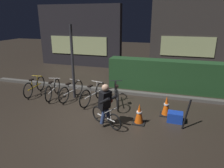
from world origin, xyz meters
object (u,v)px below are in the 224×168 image
(parked_bike_center_left, at_px, (71,91))
(traffic_cone_far, at_px, (166,106))
(parked_bike_leftmost, at_px, (35,86))
(parked_bike_left_mid, at_px, (53,89))
(parked_bike_right_mid, at_px, (116,94))
(cyclist, at_px, (106,105))
(parked_bike_center_right, at_px, (93,94))
(street_post, at_px, (73,63))
(blue_crate, at_px, (175,117))
(traffic_cone_near, at_px, (139,114))
(closed_umbrella, at_px, (187,114))

(parked_bike_center_left, bearing_deg, traffic_cone_far, -87.60)
(parked_bike_leftmost, bearing_deg, parked_bike_left_mid, -101.40)
(parked_bike_right_mid, height_order, cyclist, cyclist)
(parked_bike_center_right, distance_m, traffic_cone_far, 2.60)
(street_post, relative_size, parked_bike_right_mid, 1.66)
(street_post, bearing_deg, parked_bike_left_mid, -165.40)
(parked_bike_center_right, xyz_separation_m, traffic_cone_far, (2.59, -0.25, -0.03))
(parked_bike_center_right, bearing_deg, parked_bike_left_mid, 100.51)
(traffic_cone_far, relative_size, blue_crate, 1.47)
(parked_bike_center_left, height_order, cyclist, cyclist)
(parked_bike_left_mid, relative_size, parked_bike_right_mid, 0.91)
(cyclist, bearing_deg, parked_bike_leftmost, -175.67)
(parked_bike_leftmost, distance_m, parked_bike_left_mid, 0.91)
(parked_bike_center_right, xyz_separation_m, traffic_cone_near, (1.86, -1.03, -0.04))
(parked_bike_leftmost, distance_m, parked_bike_center_right, 2.61)
(street_post, bearing_deg, parked_bike_center_left, -104.39)
(parked_bike_center_right, bearing_deg, traffic_cone_far, -83.11)
(traffic_cone_far, height_order, closed_umbrella, closed_umbrella)
(parked_bike_right_mid, relative_size, traffic_cone_far, 2.56)
(parked_bike_leftmost, bearing_deg, blue_crate, -103.53)
(parked_bike_center_right, height_order, traffic_cone_far, parked_bike_center_right)
(traffic_cone_far, bearing_deg, street_post, 171.48)
(parked_bike_center_left, height_order, closed_umbrella, closed_umbrella)
(street_post, height_order, blue_crate, street_post)
(parked_bike_leftmost, relative_size, parked_bike_center_left, 1.01)
(street_post, relative_size, cyclist, 2.21)
(street_post, distance_m, blue_crate, 4.06)
(cyclist, bearing_deg, traffic_cone_far, 63.34)
(street_post, relative_size, traffic_cone_far, 4.25)
(parked_bike_left_mid, bearing_deg, parked_bike_center_left, -98.31)
(parked_bike_leftmost, xyz_separation_m, closed_umbrella, (5.77, -1.03, 0.08))
(parked_bike_center_right, xyz_separation_m, blue_crate, (2.88, -0.63, -0.19))
(street_post, relative_size, parked_bike_left_mid, 1.82)
(parked_bike_center_right, relative_size, parked_bike_right_mid, 0.96)
(parked_bike_center_right, relative_size, traffic_cone_near, 2.57)
(street_post, distance_m, traffic_cone_near, 3.23)
(parked_bike_center_left, height_order, traffic_cone_far, parked_bike_center_left)
(parked_bike_center_left, distance_m, blue_crate, 3.88)
(blue_crate, distance_m, cyclist, 2.11)
(street_post, xyz_separation_m, parked_bike_left_mid, (-0.81, -0.21, -1.05))
(blue_crate, height_order, closed_umbrella, closed_umbrella)
(parked_bike_center_right, distance_m, closed_umbrella, 3.29)
(parked_bike_center_left, bearing_deg, cyclist, -120.31)
(street_post, xyz_separation_m, parked_bike_right_mid, (1.73, -0.13, -1.01))
(traffic_cone_near, bearing_deg, parked_bike_leftmost, 165.14)
(parked_bike_left_mid, height_order, closed_umbrella, closed_umbrella)
(parked_bike_right_mid, distance_m, traffic_cone_far, 1.79)
(parked_bike_center_left, distance_m, cyclist, 2.45)
(parked_bike_left_mid, bearing_deg, street_post, -87.36)
(cyclist, bearing_deg, parked_bike_center_left, 169.39)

